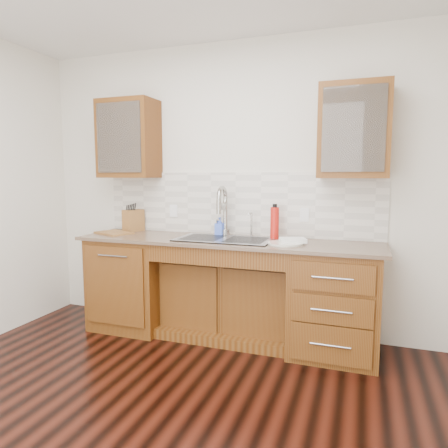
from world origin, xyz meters
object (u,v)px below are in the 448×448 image
(water_bottle, at_px, (275,223))
(cutting_board, at_px, (114,233))
(knife_block, at_px, (133,220))
(plate, at_px, (285,243))
(soap_bottle, at_px, (220,226))

(water_bottle, relative_size, cutting_board, 0.82)
(water_bottle, bearing_deg, knife_block, 178.40)
(knife_block, bearing_deg, plate, 10.47)
(soap_bottle, distance_m, plate, 0.73)
(soap_bottle, height_order, knife_block, knife_block)
(soap_bottle, distance_m, cutting_board, 1.05)
(plate, distance_m, cutting_board, 1.69)
(plate, bearing_deg, knife_block, 170.26)
(cutting_board, bearing_deg, knife_block, 69.46)
(water_bottle, distance_m, knife_block, 1.47)
(knife_block, bearing_deg, water_bottle, 18.62)
(plate, xyz_separation_m, knife_block, (-1.61, 0.28, 0.10))
(water_bottle, bearing_deg, soap_bottle, 175.99)
(soap_bottle, bearing_deg, knife_block, -173.55)
(water_bottle, xyz_separation_m, cutting_board, (-1.55, -0.18, -0.13))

